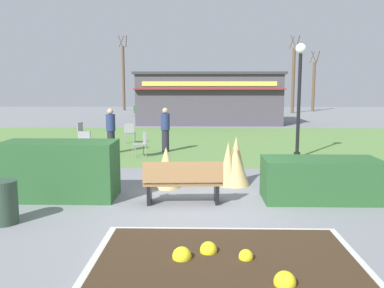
{
  "coord_description": "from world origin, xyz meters",
  "views": [
    {
      "loc": [
        0.17,
        -8.49,
        2.55
      ],
      "look_at": [
        -0.09,
        2.71,
        0.94
      ],
      "focal_mm": 38.5,
      "sensor_mm": 36.0,
      "label": 1
    }
  ],
  "objects_px": {
    "person_standing": "(165,129)",
    "park_bench": "(183,182)",
    "cafe_chair_west": "(82,130)",
    "cafe_chair_north": "(130,131)",
    "cafe_chair_center": "(83,142)",
    "parked_car_center_slot": "(224,108)",
    "cafe_chair_east": "(142,142)",
    "tree_left_bg": "(123,77)",
    "food_kiosk": "(209,98)",
    "trash_bin": "(3,202)",
    "person_strolling": "(111,131)",
    "lamppost_mid": "(299,86)",
    "tree_right_bg": "(293,79)",
    "parked_car_west_slot": "(159,108)",
    "tree_center_bg": "(314,85)"
  },
  "relations": [
    {
      "from": "park_bench",
      "to": "tree_left_bg",
      "type": "relative_size",
      "value": 0.23
    },
    {
      "from": "cafe_chair_center",
      "to": "tree_left_bg",
      "type": "height_order",
      "value": "tree_left_bg"
    },
    {
      "from": "cafe_chair_east",
      "to": "person_strolling",
      "type": "xyz_separation_m",
      "value": [
        -1.25,
        0.67,
        0.33
      ]
    },
    {
      "from": "cafe_chair_center",
      "to": "parked_car_center_slot",
      "type": "bearing_deg",
      "value": 73.08
    },
    {
      "from": "trash_bin",
      "to": "parked_car_center_slot",
      "type": "height_order",
      "value": "parked_car_center_slot"
    },
    {
      "from": "cafe_chair_north",
      "to": "tree_right_bg",
      "type": "height_order",
      "value": "tree_right_bg"
    },
    {
      "from": "trash_bin",
      "to": "food_kiosk",
      "type": "xyz_separation_m",
      "value": [
        4.12,
        20.39,
        1.28
      ]
    },
    {
      "from": "person_standing",
      "to": "park_bench",
      "type": "bearing_deg",
      "value": 108.7
    },
    {
      "from": "parked_car_center_slot",
      "to": "trash_bin",
      "type": "bearing_deg",
      "value": -101.4
    },
    {
      "from": "cafe_chair_west",
      "to": "cafe_chair_north",
      "type": "distance_m",
      "value": 2.23
    },
    {
      "from": "cafe_chair_east",
      "to": "cafe_chair_north",
      "type": "xyz_separation_m",
      "value": [
        -1.01,
        3.34,
        0.0
      ]
    },
    {
      "from": "cafe_chair_north",
      "to": "parked_car_west_slot",
      "type": "height_order",
      "value": "parked_car_west_slot"
    },
    {
      "from": "person_strolling",
      "to": "park_bench",
      "type": "bearing_deg",
      "value": 149.81
    },
    {
      "from": "cafe_chair_east",
      "to": "parked_car_west_slot",
      "type": "bearing_deg",
      "value": 94.12
    },
    {
      "from": "person_standing",
      "to": "cafe_chair_east",
      "type": "bearing_deg",
      "value": 66.67
    },
    {
      "from": "park_bench",
      "to": "cafe_chair_east",
      "type": "xyz_separation_m",
      "value": [
        -1.74,
        5.87,
        0.05
      ]
    },
    {
      "from": "cafe_chair_north",
      "to": "person_strolling",
      "type": "relative_size",
      "value": 0.53
    },
    {
      "from": "cafe_chair_north",
      "to": "tree_right_bg",
      "type": "relative_size",
      "value": 0.13
    },
    {
      "from": "cafe_chair_north",
      "to": "person_strolling",
      "type": "distance_m",
      "value": 2.7
    },
    {
      "from": "person_strolling",
      "to": "parked_car_west_slot",
      "type": "bearing_deg",
      "value": -54.14
    },
    {
      "from": "cafe_chair_west",
      "to": "cafe_chair_east",
      "type": "height_order",
      "value": "same"
    },
    {
      "from": "food_kiosk",
      "to": "parked_car_center_slot",
      "type": "bearing_deg",
      "value": 78.67
    },
    {
      "from": "park_bench",
      "to": "parked_car_center_slot",
      "type": "bearing_deg",
      "value": 85.04
    },
    {
      "from": "cafe_chair_center",
      "to": "parked_car_west_slot",
      "type": "height_order",
      "value": "parked_car_west_slot"
    },
    {
      "from": "person_standing",
      "to": "parked_car_west_slot",
      "type": "relative_size",
      "value": 0.39
    },
    {
      "from": "food_kiosk",
      "to": "tree_right_bg",
      "type": "relative_size",
      "value": 1.37
    },
    {
      "from": "cafe_chair_west",
      "to": "cafe_chair_center",
      "type": "xyz_separation_m",
      "value": [
        1.09,
        -3.64,
        0.0
      ]
    },
    {
      "from": "parked_car_west_slot",
      "to": "tree_center_bg",
      "type": "relative_size",
      "value": 0.75
    },
    {
      "from": "tree_center_bg",
      "to": "cafe_chair_east",
      "type": "bearing_deg",
      "value": -116.58
    },
    {
      "from": "cafe_chair_east",
      "to": "tree_center_bg",
      "type": "xyz_separation_m",
      "value": [
        12.93,
        25.84,
        1.99
      ]
    },
    {
      "from": "trash_bin",
      "to": "tree_center_bg",
      "type": "distance_m",
      "value": 36.14
    },
    {
      "from": "cafe_chair_east",
      "to": "person_standing",
      "type": "height_order",
      "value": "person_standing"
    },
    {
      "from": "cafe_chair_east",
      "to": "tree_left_bg",
      "type": "height_order",
      "value": "tree_left_bg"
    },
    {
      "from": "person_strolling",
      "to": "lamppost_mid",
      "type": "bearing_deg",
      "value": -151.19
    },
    {
      "from": "person_standing",
      "to": "food_kiosk",
      "type": "bearing_deg",
      "value": -88.07
    },
    {
      "from": "lamppost_mid",
      "to": "parked_car_center_slot",
      "type": "relative_size",
      "value": 0.93
    },
    {
      "from": "food_kiosk",
      "to": "person_strolling",
      "type": "bearing_deg",
      "value": -107.09
    },
    {
      "from": "park_bench",
      "to": "trash_bin",
      "type": "xyz_separation_m",
      "value": [
        -3.26,
        -1.35,
        -0.08
      ]
    },
    {
      "from": "trash_bin",
      "to": "person_standing",
      "type": "relative_size",
      "value": 0.48
    },
    {
      "from": "cafe_chair_north",
      "to": "cafe_chair_west",
      "type": "bearing_deg",
      "value": 170.74
    },
    {
      "from": "cafe_chair_center",
      "to": "cafe_chair_north",
      "type": "distance_m",
      "value": 3.46
    },
    {
      "from": "cafe_chair_west",
      "to": "person_strolling",
      "type": "xyz_separation_m",
      "value": [
        1.96,
        -3.03,
        0.33
      ]
    },
    {
      "from": "person_strolling",
      "to": "parked_car_center_slot",
      "type": "bearing_deg",
      "value": -69.8
    },
    {
      "from": "cafe_chair_west",
      "to": "park_bench",
      "type": "bearing_deg",
      "value": -62.65
    },
    {
      "from": "cafe_chair_west",
      "to": "cafe_chair_center",
      "type": "height_order",
      "value": "same"
    },
    {
      "from": "trash_bin",
      "to": "parked_car_center_slot",
      "type": "distance_m",
      "value": 27.93
    },
    {
      "from": "cafe_chair_west",
      "to": "person_standing",
      "type": "height_order",
      "value": "person_standing"
    },
    {
      "from": "food_kiosk",
      "to": "lamppost_mid",
      "type": "bearing_deg",
      "value": -77.66
    },
    {
      "from": "cafe_chair_west",
      "to": "parked_car_west_slot",
      "type": "height_order",
      "value": "parked_car_west_slot"
    },
    {
      "from": "cafe_chair_center",
      "to": "tree_center_bg",
      "type": "xyz_separation_m",
      "value": [
        15.05,
        25.78,
        1.99
      ]
    }
  ]
}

